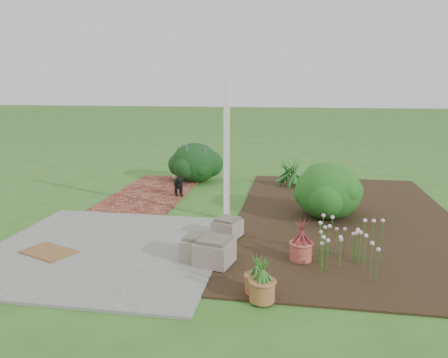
% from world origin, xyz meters
% --- Properties ---
extents(ground, '(80.00, 80.00, 0.00)m').
position_xyz_m(ground, '(0.00, 0.00, 0.00)').
color(ground, '#385F1E').
rests_on(ground, ground).
extents(concrete_patio, '(3.50, 3.50, 0.04)m').
position_xyz_m(concrete_patio, '(-1.25, -1.75, 0.02)').
color(concrete_patio, '#62625F').
rests_on(concrete_patio, ground).
extents(brick_path, '(1.60, 3.50, 0.04)m').
position_xyz_m(brick_path, '(-1.70, 1.75, 0.02)').
color(brick_path, maroon).
rests_on(brick_path, ground).
extents(garden_bed, '(4.00, 7.00, 0.03)m').
position_xyz_m(garden_bed, '(2.50, 0.50, 0.01)').
color(garden_bed, black).
rests_on(garden_bed, ground).
extents(veranda_post, '(0.10, 0.10, 2.50)m').
position_xyz_m(veranda_post, '(0.30, 0.10, 1.25)').
color(veranda_post, white).
rests_on(veranda_post, ground).
extents(stone_trough_near, '(0.57, 0.57, 0.32)m').
position_xyz_m(stone_trough_near, '(0.48, -2.05, 0.20)').
color(stone_trough_near, '#796A5C').
rests_on(stone_trough_near, concrete_patio).
extents(stone_trough_mid, '(0.47, 0.47, 0.29)m').
position_xyz_m(stone_trough_mid, '(0.22, -1.89, 0.19)').
color(stone_trough_mid, gray).
rests_on(stone_trough_mid, concrete_patio).
extents(stone_trough_far, '(0.52, 0.52, 0.27)m').
position_xyz_m(stone_trough_far, '(0.48, -0.93, 0.17)').
color(stone_trough_far, gray).
rests_on(stone_trough_far, concrete_patio).
extents(coir_doormat, '(0.89, 0.74, 0.02)m').
position_xyz_m(coir_doormat, '(-2.01, -2.07, 0.05)').
color(coir_doormat, brown).
rests_on(coir_doormat, concrete_patio).
extents(black_dog, '(0.29, 0.51, 0.46)m').
position_xyz_m(black_dog, '(-1.01, 1.51, 0.31)').
color(black_dog, black).
rests_on(black_dog, brick_path).
extents(cream_ceramic_urn, '(0.39, 0.39, 0.45)m').
position_xyz_m(cream_ceramic_urn, '(-1.53, 3.42, 0.26)').
color(cream_ceramic_urn, beige).
rests_on(cream_ceramic_urn, brick_path).
extents(evergreen_shrub, '(1.34, 1.34, 1.04)m').
position_xyz_m(evergreen_shrub, '(2.15, 0.46, 0.55)').
color(evergreen_shrub, '#1A3E14').
rests_on(evergreen_shrub, garden_bed).
extents(agapanthus_clump_back, '(1.14, 1.14, 0.91)m').
position_xyz_m(agapanthus_clump_back, '(2.41, 1.01, 0.49)').
color(agapanthus_clump_back, '#143D0B').
rests_on(agapanthus_clump_back, garden_bed).
extents(agapanthus_clump_front, '(1.09, 1.09, 0.80)m').
position_xyz_m(agapanthus_clump_front, '(1.42, 2.92, 0.43)').
color(agapanthus_clump_front, '#103614').
rests_on(agapanthus_clump_front, garden_bed).
extents(pink_flower_patch, '(1.30, 1.30, 0.63)m').
position_xyz_m(pink_flower_patch, '(2.32, -1.82, 0.35)').
color(pink_flower_patch, '#113D0F').
rests_on(pink_flower_patch, garden_bed).
extents(terracotta_pot_bronze, '(0.35, 0.35, 0.26)m').
position_xyz_m(terracotta_pot_bronze, '(1.66, -1.70, 0.16)').
color(terracotta_pot_bronze, '#B44F3D').
rests_on(terracotta_pot_bronze, garden_bed).
extents(terracotta_pot_small_left, '(0.31, 0.31, 0.22)m').
position_xyz_m(terracotta_pot_small_left, '(1.13, -2.79, 0.14)').
color(terracotta_pot_small_left, brown).
rests_on(terracotta_pot_small_left, garden_bed).
extents(terracotta_pot_small_right, '(0.35, 0.35, 0.25)m').
position_xyz_m(terracotta_pot_small_right, '(1.21, -2.98, 0.15)').
color(terracotta_pot_small_right, '#9A5C34').
rests_on(terracotta_pot_small_right, garden_bed).
extents(purple_flowering_bush, '(1.55, 1.55, 1.03)m').
position_xyz_m(purple_flowering_bush, '(-1.02, 3.16, 0.52)').
color(purple_flowering_bush, black).
rests_on(purple_flowering_bush, ground).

